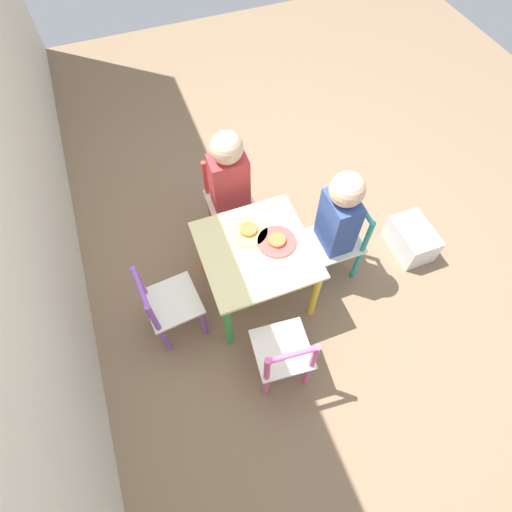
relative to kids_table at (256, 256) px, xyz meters
The scene contains 11 objects.
ground_plane 0.38m from the kids_table, ahead, with size 6.00×6.00×0.00m, color #7F664C.
kids_table is the anchor object (origin of this frame).
chair_red 0.50m from the kids_table, ahead, with size 0.27×0.27×0.53m.
chair_teal 0.50m from the kids_table, 90.29° to the right, with size 0.26×0.26×0.53m.
chair_pink 0.50m from the kids_table, behind, with size 0.28×0.28×0.53m.
chair_purple 0.50m from the kids_table, 95.54° to the left, with size 0.28×0.28×0.53m.
child_right 0.44m from the kids_table, ahead, with size 0.22×0.20×0.80m.
child_front 0.44m from the kids_table, 90.29° to the right, with size 0.20×0.22×0.79m.
plate_right 0.14m from the kids_table, ahead, with size 0.20×0.20×0.03m.
plate_front 0.14m from the kids_table, 90.00° to the right, with size 0.19×0.19×0.03m.
storage_bin 1.03m from the kids_table, 92.88° to the right, with size 0.30×0.20×0.19m.
Camera 1 is at (-1.00, 0.37, 2.10)m, focal length 28.00 mm.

